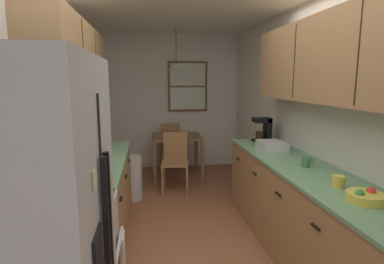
# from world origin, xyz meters

# --- Properties ---
(ground_plane) EXTENTS (12.00, 12.00, 0.00)m
(ground_plane) POSITION_xyz_m (0.00, 1.00, 0.00)
(ground_plane) COLOR #995B3D
(wall_left) EXTENTS (0.10, 9.00, 2.55)m
(wall_left) POSITION_xyz_m (-1.35, 1.00, 1.27)
(wall_left) COLOR white
(wall_left) RESTS_ON ground
(wall_right) EXTENTS (0.10, 9.00, 2.55)m
(wall_right) POSITION_xyz_m (1.35, 1.00, 1.27)
(wall_right) COLOR white
(wall_right) RESTS_ON ground
(wall_back) EXTENTS (4.40, 0.10, 2.55)m
(wall_back) POSITION_xyz_m (0.00, 3.65, 1.27)
(wall_back) COLOR white
(wall_back) RESTS_ON ground
(microwave_over_range) EXTENTS (0.39, 0.58, 0.35)m
(microwave_over_range) POSITION_xyz_m (-1.11, -0.45, 1.72)
(microwave_over_range) COLOR black
(counter_left) EXTENTS (0.64, 1.92, 0.90)m
(counter_left) POSITION_xyz_m (-1.00, 0.83, 0.45)
(counter_left) COLOR #A87A4C
(counter_left) RESTS_ON ground
(upper_cabinets_left) EXTENTS (0.33, 2.00, 0.67)m
(upper_cabinets_left) POSITION_xyz_m (-1.14, 0.78, 1.90)
(upper_cabinets_left) COLOR #A87A4C
(counter_right) EXTENTS (0.64, 3.14, 0.90)m
(counter_right) POSITION_xyz_m (1.00, 0.11, 0.45)
(counter_right) COLOR #A87A4C
(counter_right) RESTS_ON ground
(upper_cabinets_right) EXTENTS (0.33, 2.82, 0.76)m
(upper_cabinets_right) POSITION_xyz_m (1.14, 0.06, 1.88)
(upper_cabinets_right) COLOR #A87A4C
(dining_table) EXTENTS (0.84, 0.74, 0.76)m
(dining_table) POSITION_xyz_m (0.04, 2.83, 0.62)
(dining_table) COLOR brown
(dining_table) RESTS_ON ground
(dining_chair_near) EXTENTS (0.45, 0.45, 0.90)m
(dining_chair_near) POSITION_xyz_m (-0.04, 2.26, 0.50)
(dining_chair_near) COLOR #A87A4C
(dining_chair_near) RESTS_ON ground
(dining_chair_far) EXTENTS (0.43, 0.43, 0.90)m
(dining_chair_far) POSITION_xyz_m (-0.03, 3.41, 0.50)
(dining_chair_far) COLOR #A87A4C
(dining_chair_far) RESTS_ON ground
(pendant_light) EXTENTS (0.30, 0.30, 0.69)m
(pendant_light) POSITION_xyz_m (0.04, 2.83, 1.91)
(pendant_light) COLOR black
(back_window) EXTENTS (0.75, 0.05, 0.95)m
(back_window) POSITION_xyz_m (0.32, 3.58, 1.58)
(back_window) COLOR brown
(trash_bin) EXTENTS (0.30, 0.30, 0.63)m
(trash_bin) POSITION_xyz_m (-0.70, 1.97, 0.32)
(trash_bin) COLOR silver
(trash_bin) RESTS_ON ground
(storage_canister) EXTENTS (0.12, 0.12, 0.21)m
(storage_canister) POSITION_xyz_m (-1.00, 0.02, 1.00)
(storage_canister) COLOR #D84C19
(storage_canister) RESTS_ON counter_left
(dish_towel) EXTENTS (0.02, 0.16, 0.24)m
(dish_towel) POSITION_xyz_m (-0.64, -0.29, 0.50)
(dish_towel) COLOR white
(coffee_maker) EXTENTS (0.22, 0.18, 0.32)m
(coffee_maker) POSITION_xyz_m (1.06, 1.47, 1.07)
(coffee_maker) COLOR black
(coffee_maker) RESTS_ON counter_right
(mug_by_coffeemaker) EXTENTS (0.12, 0.08, 0.10)m
(mug_by_coffeemaker) POSITION_xyz_m (1.01, 0.25, 0.95)
(mug_by_coffeemaker) COLOR #3F7F4C
(mug_by_coffeemaker) RESTS_ON counter_right
(mug_spare) EXTENTS (0.13, 0.09, 0.09)m
(mug_spare) POSITION_xyz_m (0.97, -0.31, 0.95)
(mug_spare) COLOR #E5CC4C
(mug_spare) RESTS_ON counter_right
(fruit_bowl) EXTENTS (0.24, 0.24, 0.09)m
(fruit_bowl) POSITION_xyz_m (0.98, -0.59, 0.94)
(fruit_bowl) COLOR #E5D14C
(fruit_bowl) RESTS_ON counter_right
(dish_rack) EXTENTS (0.28, 0.34, 0.10)m
(dish_rack) POSITION_xyz_m (0.97, 0.97, 0.95)
(dish_rack) COLOR silver
(dish_rack) RESTS_ON counter_right
(table_serving_bowl) EXTENTS (0.16, 0.16, 0.06)m
(table_serving_bowl) POSITION_xyz_m (0.15, 2.90, 0.79)
(table_serving_bowl) COLOR #E0D14C
(table_serving_bowl) RESTS_ON dining_table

